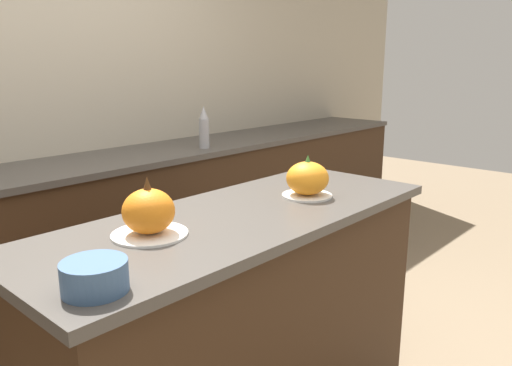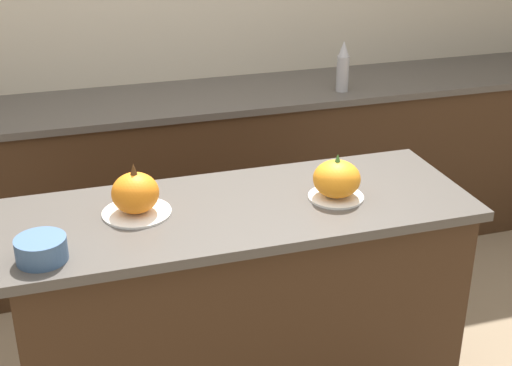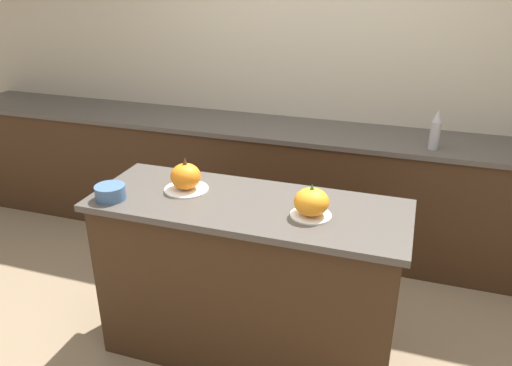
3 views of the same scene
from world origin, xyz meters
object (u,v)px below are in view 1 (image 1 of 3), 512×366
at_px(pumpkin_cake_left, 149,213).
at_px(mixing_bowl, 95,276).
at_px(pumpkin_cake_right, 307,179).
at_px(bottle_tall, 204,128).

distance_m(pumpkin_cake_left, mixing_bowl, 0.39).
height_order(pumpkin_cake_left, pumpkin_cake_right, pumpkin_cake_left).
height_order(pumpkin_cake_right, bottle_tall, bottle_tall).
relative_size(pumpkin_cake_left, bottle_tall, 0.89).
bearing_deg(bottle_tall, pumpkin_cake_right, -114.36).
bearing_deg(pumpkin_cake_left, mixing_bowl, -144.63).
height_order(pumpkin_cake_left, mixing_bowl, pumpkin_cake_left).
bearing_deg(pumpkin_cake_right, pumpkin_cake_left, 173.01).
bearing_deg(mixing_bowl, bottle_tall, 40.88).
distance_m(bottle_tall, mixing_bowl, 2.06).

